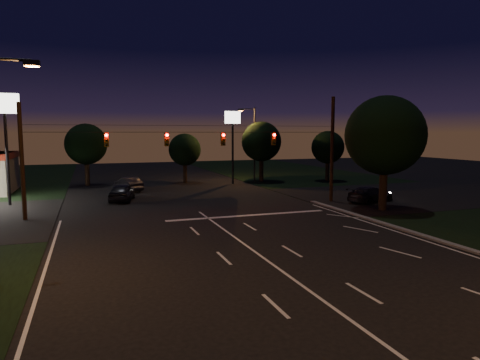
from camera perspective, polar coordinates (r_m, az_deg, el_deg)
name	(u,v)px	position (r m, az deg, el deg)	size (l,w,h in m)	color
ground	(275,266)	(19.60, 4.73, -11.41)	(140.00, 140.00, 0.00)	black
cross_street_right	(398,195)	(43.50, 20.36, -1.94)	(20.00, 16.00, 0.02)	black
center_line	(353,322)	(14.70, 14.83, -17.83)	(0.14, 40.00, 0.01)	silver
stop_bar	(248,215)	(31.03, 1.09, -4.74)	(12.00, 0.50, 0.01)	silver
utility_pole_right	(331,201)	(38.05, 12.02, -2.82)	(0.30, 0.30, 9.00)	black
utility_pole_left	(25,220)	(32.85, -26.72, -4.81)	(0.28, 0.28, 8.00)	black
signal_span	(196,139)	(32.89, -5.94, 5.50)	(24.00, 0.40, 1.56)	black
pole_sign_left_near	(5,120)	(39.54, -28.85, 7.03)	(2.20, 0.30, 9.10)	black
pole_sign_right	(233,130)	(49.56, -0.99, 6.66)	(1.80, 0.30, 8.40)	black
street_light_right_far	(253,139)	(52.55, 1.69, 5.55)	(2.20, 0.35, 9.00)	black
tree_right_near	(384,136)	(34.48, 18.63, 5.53)	(6.00, 6.00, 8.76)	black
tree_far_b	(86,145)	(51.16, -19.81, 4.45)	(4.60, 4.60, 6.98)	black
tree_far_c	(185,150)	(51.29, -7.39, 3.98)	(3.80, 3.80, 5.86)	black
tree_far_d	(261,142)	(52.04, 2.84, 5.08)	(4.80, 4.80, 7.30)	black
tree_far_e	(327,148)	(53.84, 11.59, 4.24)	(4.00, 4.00, 6.18)	black
car_oncoming_a	(122,192)	(38.83, -15.48, -1.59)	(1.80, 4.48, 1.52)	black
car_oncoming_b	(128,184)	(45.21, -14.70, -0.54)	(1.51, 4.33, 1.43)	black
car_cross	(370,194)	(38.35, 16.99, -1.86)	(1.91, 4.69, 1.36)	black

